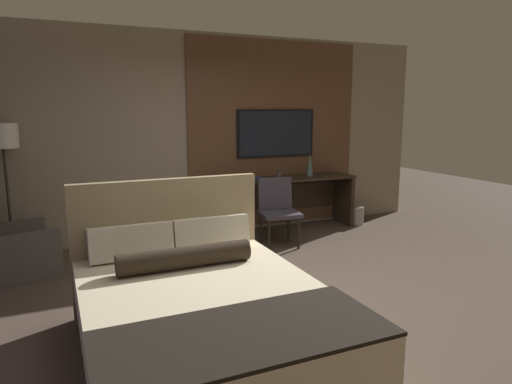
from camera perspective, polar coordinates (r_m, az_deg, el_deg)
The scene contains 12 objects.
ground_plane at distance 4.39m, azimuth 3.51°, elevation -13.41°, with size 16.00×16.00×0.00m, color #4C3D33.
wall_back_tv_panel at distance 6.49m, azimuth -5.66°, elevation 7.01°, with size 7.20×0.09×2.80m.
bed at distance 3.38m, azimuth -6.76°, elevation -15.07°, with size 1.64×2.16×1.17m.
desk at distance 6.71m, azimuth 3.28°, elevation -0.19°, with size 2.18×0.54×0.79m.
tv at distance 6.80m, azimuth 2.51°, elevation 7.36°, with size 1.24×0.04×0.70m.
desk_chair at distance 5.99m, azimuth 2.68°, elevation -1.72°, with size 0.56×0.56×0.88m.
armchair_by_window at distance 5.57m, azimuth -27.85°, elevation -6.68°, with size 0.87×0.89×0.75m.
floor_lamp at distance 5.93m, azimuth -29.05°, elevation 4.97°, with size 0.34×0.34×1.61m.
vase_tall at distance 6.89m, azimuth 6.76°, elevation 3.38°, with size 0.10×0.10×0.31m.
vase_short at distance 6.58m, azimuth 2.92°, elevation 2.37°, with size 0.09×0.09×0.15m.
book at distance 6.44m, azimuth -0.18°, elevation 1.69°, with size 0.26×0.22×0.03m.
waste_bin at distance 7.26m, azimuth 12.44°, elevation -2.89°, with size 0.22×0.22×0.28m.
Camera 1 is at (-1.88, -3.56, 1.76)m, focal length 32.00 mm.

